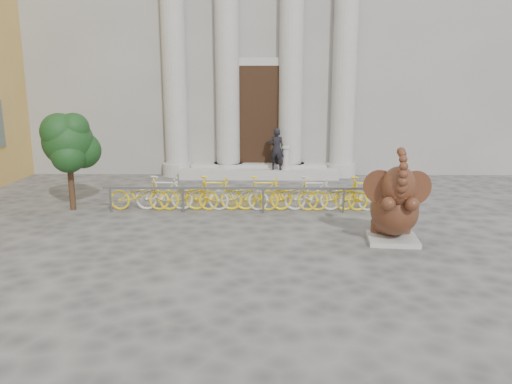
{
  "coord_description": "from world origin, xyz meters",
  "views": [
    {
      "loc": [
        0.19,
        -9.49,
        3.62
      ],
      "look_at": [
        0.01,
        1.84,
        1.1
      ],
      "focal_mm": 35.0,
      "sensor_mm": 36.0,
      "label": 1
    }
  ],
  "objects_px": {
    "bike_rack": "(263,193)",
    "tree": "(69,143)",
    "pedestrian": "(277,149)",
    "elephant_statue": "(395,208)"
  },
  "relations": [
    {
      "from": "elephant_statue",
      "to": "tree",
      "type": "xyz_separation_m",
      "value": [
        -8.46,
        2.85,
        1.13
      ]
    },
    {
      "from": "bike_rack",
      "to": "elephant_statue",
      "type": "bearing_deg",
      "value": -43.7
    },
    {
      "from": "tree",
      "to": "pedestrian",
      "type": "height_order",
      "value": "tree"
    },
    {
      "from": "tree",
      "to": "bike_rack",
      "type": "bearing_deg",
      "value": 0.03
    },
    {
      "from": "elephant_statue",
      "to": "bike_rack",
      "type": "height_order",
      "value": "elephant_statue"
    },
    {
      "from": "pedestrian",
      "to": "elephant_statue",
      "type": "bearing_deg",
      "value": 122.22
    },
    {
      "from": "bike_rack",
      "to": "tree",
      "type": "xyz_separation_m",
      "value": [
        -5.47,
        -0.0,
        1.44
      ]
    },
    {
      "from": "elephant_statue",
      "to": "tree",
      "type": "distance_m",
      "value": 9.0
    },
    {
      "from": "tree",
      "to": "pedestrian",
      "type": "bearing_deg",
      "value": 38.17
    },
    {
      "from": "elephant_statue",
      "to": "pedestrian",
      "type": "bearing_deg",
      "value": 114.13
    }
  ]
}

